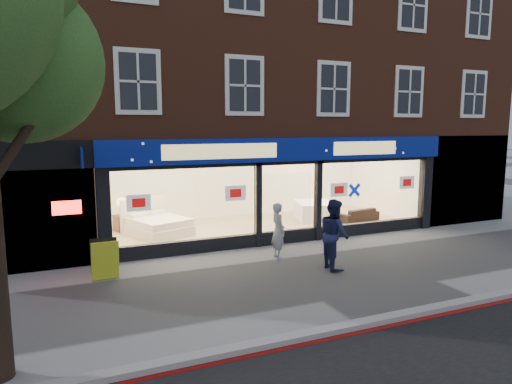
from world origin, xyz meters
TOP-DOWN VIEW (x-y plane):
  - ground at (0.00, 0.00)m, footprint 120.00×120.00m
  - kerb_line at (0.00, -3.10)m, footprint 60.00×0.10m
  - kerb_stone at (0.00, -2.90)m, footprint 60.00×0.25m
  - showroom_floor at (0.00, 5.25)m, footprint 11.00×4.50m
  - building at (-0.02, 6.93)m, footprint 19.00×8.26m
  - display_bed at (-3.66, 5.45)m, footprint 2.22×2.44m
  - bedside_table at (-4.67, 6.41)m, footprint 0.58×0.58m
  - mattress_stack at (2.40, 5.50)m, footprint 1.76×2.00m
  - sofa at (3.70, 4.55)m, footprint 1.78×0.96m
  - a_board at (-5.64, 1.71)m, footprint 0.65×0.42m
  - pedestrian_grey at (-1.05, 1.65)m, footprint 0.39×0.58m
  - pedestrian_blue at (-0.14, 0.26)m, footprint 0.80×0.97m

SIDE VIEW (x-z plane):
  - ground at x=0.00m, z-range 0.00..0.00m
  - kerb_line at x=0.00m, z-range 0.00..0.01m
  - showroom_floor at x=0.00m, z-range 0.00..0.10m
  - kerb_stone at x=0.00m, z-range 0.00..0.12m
  - sofa at x=3.70m, z-range 0.10..0.59m
  - bedside_table at x=-4.67m, z-range 0.10..0.65m
  - display_bed at x=-3.66m, z-range -0.15..0.98m
  - mattress_stack at x=2.40m, z-range 0.10..0.77m
  - a_board at x=-5.64m, z-range 0.00..0.99m
  - pedestrian_grey at x=-1.05m, z-range 0.00..1.56m
  - pedestrian_blue at x=-0.14m, z-range 0.00..1.82m
  - building at x=-0.02m, z-range 1.52..11.82m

